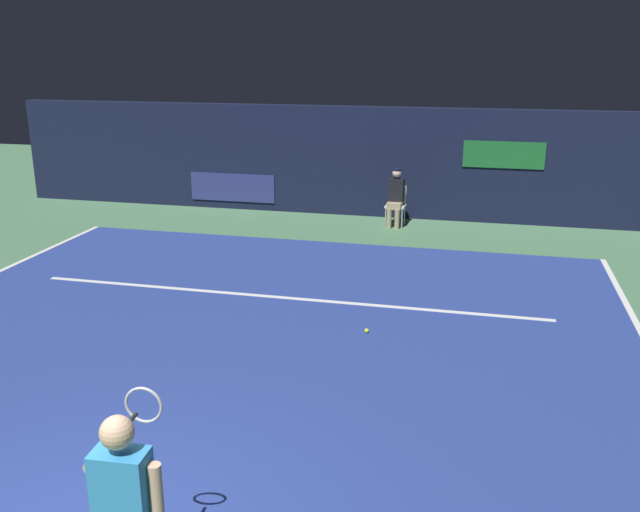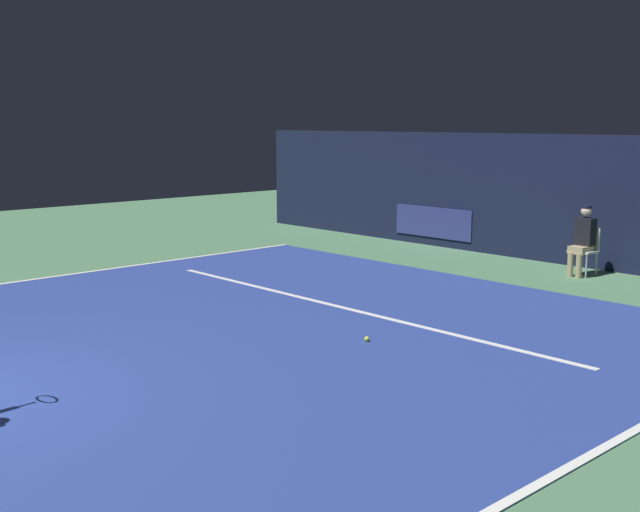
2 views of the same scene
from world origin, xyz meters
The scene contains 6 objects.
ground_plane centered at (0.00, 4.28, 0.00)m, with size 33.99×33.99×0.00m, color #4C7A56.
court_surface centered at (0.00, 4.28, 0.01)m, with size 10.92×10.57×0.01m, color navy.
line_service centered at (0.00, 6.13, 0.01)m, with size 8.52×0.10×0.01m, color white.
back_wall centered at (0.00, 12.21, 1.30)m, with size 17.41×0.33×2.60m.
line_judge_on_chair centered at (1.16, 11.28, 0.69)m, with size 0.46×0.54×1.32m.
tennis_ball centered at (1.58, 5.03, 0.05)m, with size 0.07×0.07×0.07m, color #CCE033.
Camera 1 is at (3.03, -3.92, 3.93)m, focal length 38.44 mm.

